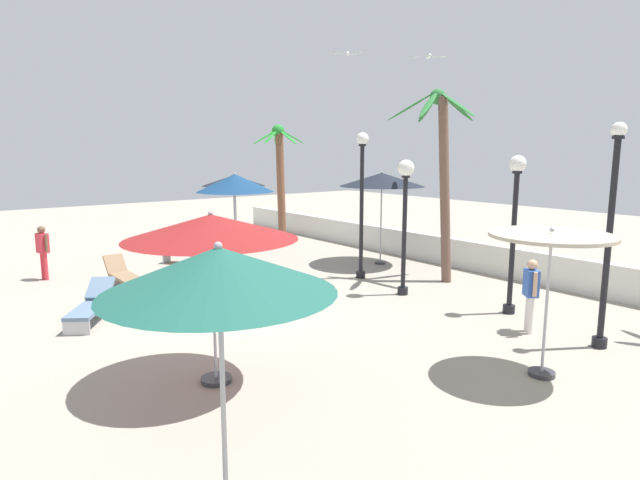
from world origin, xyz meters
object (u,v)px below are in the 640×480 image
(patio_umbrella_2, at_px, (551,246))
(lamp_post_3, at_px, (515,215))
(lamp_post_2, at_px, (362,190))
(palm_tree_0, at_px, (442,164))
(lounge_chair_0, at_px, (191,252))
(guest_1, at_px, (531,289))
(patio_umbrella_5, at_px, (219,274))
(palm_tree_2, at_px, (280,168))
(lounge_chair_1, at_px, (91,305))
(patio_umbrella_1, at_px, (211,228))
(patio_umbrella_4, at_px, (233,181))
(lamp_post_0, at_px, (609,233))
(patio_umbrella_3, at_px, (235,183))
(guest_0, at_px, (43,247))
(patio_umbrella_0, at_px, (382,180))
(lounge_chair_2, at_px, (124,275))
(seagull_1, at_px, (428,57))
(lamp_post_1, at_px, (405,203))
(seagull_0, at_px, (347,53))

(patio_umbrella_2, xyz_separation_m, lamp_post_3, (-2.40, 2.71, 0.09))
(lamp_post_2, relative_size, lamp_post_3, 1.17)
(palm_tree_0, bearing_deg, lamp_post_3, -21.47)
(lounge_chair_0, xyz_separation_m, guest_1, (10.91, 2.77, 0.56))
(patio_umbrella_5, xyz_separation_m, palm_tree_0, (-5.83, 10.09, 0.73))
(palm_tree_2, height_order, lounge_chair_0, palm_tree_2)
(lamp_post_2, distance_m, lounge_chair_1, 7.97)
(patio_umbrella_1, relative_size, guest_1, 1.82)
(patio_umbrella_4, xyz_separation_m, lamp_post_0, (13.45, 0.73, -0.41))
(lamp_post_0, xyz_separation_m, lounge_chair_0, (-12.24, -3.09, -1.88))
(patio_umbrella_5, bearing_deg, lamp_post_2, 131.43)
(palm_tree_0, relative_size, lamp_post_2, 1.28)
(patio_umbrella_4, height_order, palm_tree_0, palm_tree_0)
(lamp_post_2, bearing_deg, patio_umbrella_3, -133.48)
(palm_tree_0, distance_m, guest_0, 12.03)
(patio_umbrella_0, distance_m, patio_umbrella_4, 5.88)
(lounge_chair_2, bearing_deg, palm_tree_0, 58.89)
(lamp_post_0, xyz_separation_m, seagull_1, (-7.95, 3.77, 4.66))
(patio_umbrella_3, relative_size, lamp_post_2, 0.73)
(lamp_post_1, relative_size, lamp_post_2, 0.83)
(lamp_post_3, relative_size, guest_0, 2.29)
(patio_umbrella_1, bearing_deg, patio_umbrella_5, -24.87)
(lamp_post_1, distance_m, seagull_0, 5.70)
(patio_umbrella_3, relative_size, lamp_post_0, 0.73)
(patio_umbrella_3, distance_m, patio_umbrella_4, 4.12)
(lamp_post_1, bearing_deg, patio_umbrella_5, -56.51)
(lamp_post_0, bearing_deg, patio_umbrella_0, 166.32)
(palm_tree_2, bearing_deg, lounge_chair_2, -59.79)
(lounge_chair_2, xyz_separation_m, seagull_0, (1.66, 6.73, 6.42))
(patio_umbrella_4, xyz_separation_m, lounge_chair_1, (5.74, -6.75, -2.27))
(patio_umbrella_1, xyz_separation_m, patio_umbrella_3, (-6.66, 4.05, 0.24))
(lamp_post_0, height_order, lamp_post_3, lamp_post_0)
(lamp_post_2, height_order, guest_0, lamp_post_2)
(patio_umbrella_3, xyz_separation_m, seagull_1, (1.85, 6.41, 4.09))
(patio_umbrella_1, bearing_deg, lamp_post_0, 64.82)
(lounge_chair_1, distance_m, lounge_chair_2, 2.99)
(patio_umbrella_4, bearing_deg, palm_tree_0, 18.00)
(patio_umbrella_5, height_order, lounge_chair_1, patio_umbrella_5)
(patio_umbrella_0, distance_m, lamp_post_2, 2.17)
(patio_umbrella_2, bearing_deg, lamp_post_1, 159.39)
(palm_tree_2, xyz_separation_m, lounge_chair_0, (2.98, -5.62, -2.69))
(patio_umbrella_2, xyz_separation_m, patio_umbrella_3, (-9.84, -0.50, 0.57))
(patio_umbrella_2, distance_m, lamp_post_0, 2.15)
(patio_umbrella_3, xyz_separation_m, guest_1, (8.48, 2.32, -1.89))
(palm_tree_0, bearing_deg, patio_umbrella_4, -162.00)
(patio_umbrella_2, bearing_deg, patio_umbrella_1, -124.96)
(palm_tree_2, xyz_separation_m, lamp_post_0, (15.22, -2.53, -0.81))
(patio_umbrella_5, bearing_deg, lamp_post_0, 91.75)
(patio_umbrella_2, bearing_deg, seagull_1, 143.47)
(palm_tree_2, height_order, seagull_0, seagull_0)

